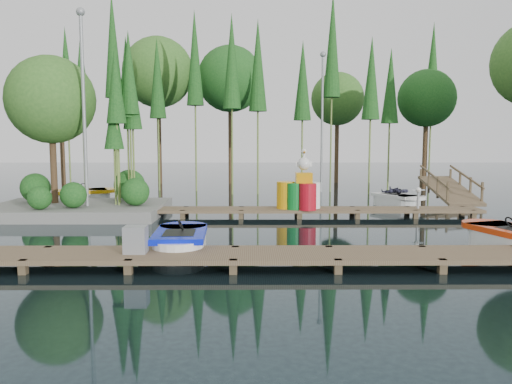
{
  "coord_description": "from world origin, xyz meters",
  "views": [
    {
      "loc": [
        0.41,
        -15.13,
        2.74
      ],
      "look_at": [
        0.5,
        0.5,
        1.1
      ],
      "focal_mm": 35.0,
      "sensor_mm": 36.0,
      "label": 1
    }
  ],
  "objects_px": {
    "boat_yellow_far": "(81,196)",
    "drum_cluster": "(305,191)",
    "island": "(70,128)",
    "boat_blue": "(181,243)",
    "utility_cabinet": "(136,240)",
    "yellow_barrel": "(286,195)",
    "boat_red": "(512,240)"
  },
  "relations": [
    {
      "from": "boat_yellow_far",
      "to": "yellow_barrel",
      "type": "xyz_separation_m",
      "value": [
        8.6,
        -3.82,
        0.48
      ]
    },
    {
      "from": "boat_red",
      "to": "utility_cabinet",
      "type": "height_order",
      "value": "utility_cabinet"
    },
    {
      "from": "utility_cabinet",
      "to": "yellow_barrel",
      "type": "height_order",
      "value": "yellow_barrel"
    },
    {
      "from": "drum_cluster",
      "to": "boat_red",
      "type": "bearing_deg",
      "value": -49.43
    },
    {
      "from": "boat_blue",
      "to": "yellow_barrel",
      "type": "relative_size",
      "value": 2.81
    },
    {
      "from": "island",
      "to": "boat_yellow_far",
      "type": "relative_size",
      "value": 2.17
    },
    {
      "from": "boat_blue",
      "to": "yellow_barrel",
      "type": "xyz_separation_m",
      "value": [
        2.91,
        5.77,
        0.52
      ]
    },
    {
      "from": "boat_red",
      "to": "utility_cabinet",
      "type": "xyz_separation_m",
      "value": [
        -8.96,
        -1.48,
        0.33
      ]
    },
    {
      "from": "yellow_barrel",
      "to": "boat_yellow_far",
      "type": "bearing_deg",
      "value": 156.07
    },
    {
      "from": "boat_red",
      "to": "drum_cluster",
      "type": "relative_size",
      "value": 1.4
    },
    {
      "from": "boat_yellow_far",
      "to": "drum_cluster",
      "type": "relative_size",
      "value": 1.46
    },
    {
      "from": "utility_cabinet",
      "to": "yellow_barrel",
      "type": "relative_size",
      "value": 0.61
    },
    {
      "from": "boat_yellow_far",
      "to": "boat_blue",
      "type": "bearing_deg",
      "value": -62.19
    },
    {
      "from": "boat_blue",
      "to": "yellow_barrel",
      "type": "distance_m",
      "value": 6.49
    },
    {
      "from": "island",
      "to": "boat_blue",
      "type": "distance_m",
      "value": 8.73
    },
    {
      "from": "island",
      "to": "boat_yellow_far",
      "type": "distance_m",
      "value": 4.25
    },
    {
      "from": "island",
      "to": "yellow_barrel",
      "type": "xyz_separation_m",
      "value": [
        7.86,
        -0.79,
        -2.4
      ]
    },
    {
      "from": "boat_blue",
      "to": "boat_yellow_far",
      "type": "distance_m",
      "value": 11.15
    },
    {
      "from": "boat_yellow_far",
      "to": "drum_cluster",
      "type": "bearing_deg",
      "value": -26.1
    },
    {
      "from": "utility_cabinet",
      "to": "island",
      "type": "bearing_deg",
      "value": 118.12
    },
    {
      "from": "boat_blue",
      "to": "boat_red",
      "type": "height_order",
      "value": "boat_red"
    },
    {
      "from": "boat_yellow_far",
      "to": "utility_cabinet",
      "type": "relative_size",
      "value": 5.32
    },
    {
      "from": "boat_yellow_far",
      "to": "drum_cluster",
      "type": "xyz_separation_m",
      "value": [
        9.27,
        -3.98,
        0.63
      ]
    },
    {
      "from": "yellow_barrel",
      "to": "drum_cluster",
      "type": "relative_size",
      "value": 0.45
    },
    {
      "from": "boat_red",
      "to": "drum_cluster",
      "type": "height_order",
      "value": "drum_cluster"
    },
    {
      "from": "island",
      "to": "boat_yellow_far",
      "type": "bearing_deg",
      "value": 103.74
    },
    {
      "from": "boat_red",
      "to": "utility_cabinet",
      "type": "bearing_deg",
      "value": 171.3
    },
    {
      "from": "island",
      "to": "yellow_barrel",
      "type": "height_order",
      "value": "island"
    },
    {
      "from": "utility_cabinet",
      "to": "drum_cluster",
      "type": "xyz_separation_m",
      "value": [
        4.36,
        6.84,
        0.33
      ]
    },
    {
      "from": "boat_blue",
      "to": "drum_cluster",
      "type": "xyz_separation_m",
      "value": [
        3.58,
        5.62,
        0.67
      ]
    },
    {
      "from": "island",
      "to": "utility_cabinet",
      "type": "distance_m",
      "value": 9.21
    },
    {
      "from": "island",
      "to": "boat_yellow_far",
      "type": "height_order",
      "value": "island"
    }
  ]
}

